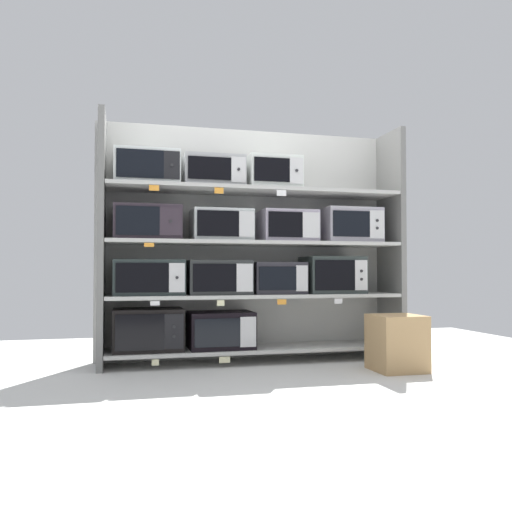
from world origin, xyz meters
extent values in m
cube|color=silver|center=(0.00, -1.00, -0.01)|extent=(6.48, 6.00, 0.02)
cube|color=#B2B2AD|center=(0.00, 0.25, 1.02)|extent=(2.68, 0.04, 2.04)
cube|color=slate|center=(-1.27, 0.00, 1.02)|extent=(0.05, 0.47, 2.04)
cube|color=slate|center=(1.27, 0.00, 1.02)|extent=(0.05, 0.47, 2.04)
cube|color=beige|center=(0.00, 0.00, 0.11)|extent=(2.48, 0.47, 0.03)
cube|color=black|center=(-0.90, 0.00, 0.30)|extent=(0.55, 0.38, 0.34)
cube|color=black|center=(-0.97, -0.20, 0.30)|extent=(0.37, 0.01, 0.28)
cube|color=black|center=(-0.71, -0.19, 0.30)|extent=(0.15, 0.01, 0.27)
cylinder|color=#262628|center=(-0.71, -0.20, 0.26)|extent=(0.02, 0.01, 0.02)
cylinder|color=#262628|center=(-0.71, -0.20, 0.33)|extent=(0.02, 0.01, 0.02)
cube|color=black|center=(-0.31, 0.00, 0.28)|extent=(0.53, 0.40, 0.30)
cube|color=black|center=(-0.37, -0.20, 0.28)|extent=(0.37, 0.01, 0.23)
cube|color=silver|center=(-0.12, -0.20, 0.28)|extent=(0.13, 0.01, 0.24)
cube|color=beige|center=(-0.85, -0.24, 0.07)|extent=(0.06, 0.00, 0.05)
cube|color=beige|center=(-0.31, -0.24, 0.07)|extent=(0.09, 0.00, 0.05)
cube|color=beige|center=(0.00, 0.00, 0.56)|extent=(2.48, 0.47, 0.03)
cube|color=#263030|center=(-0.90, 0.00, 0.72)|extent=(0.56, 0.35, 0.29)
cube|color=black|center=(-0.95, -0.18, 0.72)|extent=(0.41, 0.01, 0.23)
cube|color=silver|center=(-0.69, -0.18, 0.72)|extent=(0.13, 0.01, 0.23)
cylinder|color=#262628|center=(-0.69, -0.19, 0.72)|extent=(0.02, 0.01, 0.02)
cube|color=#2B2D2E|center=(-0.32, 0.00, 0.72)|extent=(0.52, 0.38, 0.28)
cube|color=black|center=(-0.39, -0.20, 0.72)|extent=(0.35, 0.01, 0.22)
cube|color=silver|center=(-0.14, -0.20, 0.72)|extent=(0.14, 0.01, 0.23)
cube|color=#2C2B31|center=(0.19, 0.00, 0.71)|extent=(0.45, 0.34, 0.27)
cube|color=black|center=(0.14, -0.17, 0.71)|extent=(0.32, 0.01, 0.19)
cube|color=silver|center=(0.35, -0.17, 0.71)|extent=(0.10, 0.01, 0.22)
cube|color=#2C3432|center=(0.69, 0.00, 0.73)|extent=(0.50, 0.39, 0.32)
cube|color=black|center=(0.64, -0.20, 0.73)|extent=(0.36, 0.01, 0.26)
cube|color=silver|center=(0.88, -0.20, 0.73)|extent=(0.12, 0.01, 0.26)
cylinder|color=#262628|center=(0.88, -0.21, 0.70)|extent=(0.02, 0.01, 0.02)
cylinder|color=#262628|center=(0.88, -0.21, 0.77)|extent=(0.02, 0.01, 0.02)
cube|color=white|center=(-0.86, -0.24, 0.52)|extent=(0.07, 0.00, 0.03)
cube|color=beige|center=(-0.35, -0.24, 0.51)|extent=(0.06, 0.00, 0.05)
cube|color=orange|center=(0.16, -0.24, 0.52)|extent=(0.08, 0.00, 0.04)
cube|color=white|center=(0.65, -0.24, 0.52)|extent=(0.07, 0.00, 0.04)
cube|color=beige|center=(0.00, 0.00, 1.01)|extent=(2.48, 0.47, 0.03)
cube|color=#312730|center=(-0.91, 0.00, 1.16)|extent=(0.54, 0.38, 0.28)
cube|color=black|center=(-0.99, -0.19, 1.16)|extent=(0.33, 0.01, 0.23)
cube|color=#312730|center=(-0.74, -0.19, 1.16)|extent=(0.17, 0.01, 0.22)
cylinder|color=#262628|center=(-0.74, -0.20, 1.16)|extent=(0.02, 0.01, 0.02)
cube|color=#B9BEBE|center=(-0.30, 0.00, 1.15)|extent=(0.50, 0.38, 0.26)
cube|color=black|center=(-0.36, -0.19, 1.15)|extent=(0.34, 0.01, 0.21)
cube|color=silver|center=(-0.13, -0.19, 1.15)|extent=(0.13, 0.01, 0.21)
cube|color=#A399AC|center=(0.28, 0.00, 1.15)|extent=(0.47, 0.38, 0.27)
cube|color=black|center=(0.20, -0.20, 1.15)|extent=(0.29, 0.01, 0.21)
cube|color=silver|center=(0.43, -0.20, 1.15)|extent=(0.15, 0.01, 0.21)
cube|color=#A29DA8|center=(0.86, 0.00, 1.17)|extent=(0.50, 0.38, 0.30)
cube|color=black|center=(0.79, -0.20, 1.17)|extent=(0.34, 0.01, 0.22)
cube|color=silver|center=(1.03, -0.19, 1.17)|extent=(0.14, 0.01, 0.24)
cylinder|color=#262628|center=(1.03, -0.20, 1.14)|extent=(0.02, 0.01, 0.02)
cylinder|color=#262628|center=(1.03, -0.20, 1.21)|extent=(0.02, 0.01, 0.02)
cube|color=orange|center=(-0.91, -0.24, 0.97)|extent=(0.08, 0.00, 0.03)
cube|color=beige|center=(0.00, 0.00, 1.45)|extent=(2.48, 0.47, 0.03)
cube|color=silver|center=(-0.92, 0.00, 1.61)|extent=(0.52, 0.34, 0.28)
cube|color=black|center=(-0.98, -0.17, 1.61)|extent=(0.36, 0.01, 0.22)
cube|color=black|center=(-0.73, -0.17, 1.61)|extent=(0.13, 0.01, 0.22)
cylinder|color=#262628|center=(-0.73, -0.18, 1.61)|extent=(0.02, 0.01, 0.02)
cube|color=#9FA1A2|center=(-0.37, 0.00, 1.60)|extent=(0.50, 0.32, 0.26)
cube|color=black|center=(-0.43, -0.17, 1.60)|extent=(0.35, 0.01, 0.18)
cube|color=silver|center=(-0.19, -0.17, 1.60)|extent=(0.12, 0.01, 0.21)
cylinder|color=#262628|center=(-0.19, -0.17, 1.60)|extent=(0.02, 0.01, 0.02)
cube|color=silver|center=(0.14, 0.00, 1.61)|extent=(0.45, 0.39, 0.27)
cube|color=black|center=(0.09, -0.20, 1.61)|extent=(0.30, 0.01, 0.20)
cube|color=silver|center=(0.30, -0.20, 1.61)|extent=(0.12, 0.01, 0.22)
cylinder|color=#262628|center=(0.30, -0.21, 1.61)|extent=(0.02, 0.01, 0.02)
cube|color=orange|center=(-0.87, -0.24, 1.41)|extent=(0.08, 0.00, 0.04)
cube|color=orange|center=(-0.36, -0.24, 1.41)|extent=(0.07, 0.00, 0.05)
cube|color=white|center=(0.16, -0.24, 1.41)|extent=(0.08, 0.00, 0.05)
cube|color=tan|center=(0.95, -0.66, 0.21)|extent=(0.37, 0.37, 0.43)
camera|label=1|loc=(-1.10, -4.41, 0.77)|focal=37.44mm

